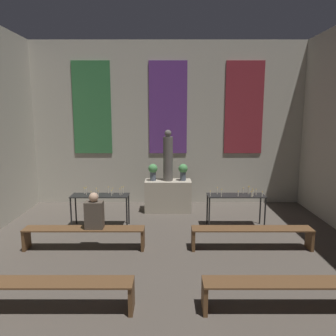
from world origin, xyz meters
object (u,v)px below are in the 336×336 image
Objects in this scene: pew_back_left at (84,233)px; person_seated at (94,213)px; candle_rack_right at (236,199)px; pew_back_right at (252,233)px; altar at (168,196)px; pew_third_left at (46,289)px; statue at (168,157)px; flower_vase_left at (153,171)px; pew_third_right at (290,289)px; flower_vase_right at (183,171)px; candle_rack_left at (100,199)px.

person_seated is (0.22, 0.00, 0.43)m from pew_back_left.
pew_back_right is at bearing -87.40° from candle_rack_right.
altar is 2.10m from candle_rack_right.
pew_third_left is at bearing -95.90° from person_seated.
statue is 3.32m from pew_back_left.
person_seated is at bearing -119.69° from statue.
candle_rack_right is at bearing -31.97° from flower_vase_left.
candle_rack_right reaches higher than pew_back_left.
statue reaches higher than pew_third_right.
candle_rack_right is (1.64, -1.28, -0.84)m from statue.
pew_back_left is (-1.28, -2.60, -0.82)m from flower_vase_left.
pew_third_right is (1.28, -4.70, -0.82)m from flower_vase_right.
flower_vase_left is 1.00× the size of flower_vase_right.
flower_vase_left is 3.45m from pew_back_right.
flower_vase_right is 0.19× the size of pew_back_left.
flower_vase_right reaches higher than candle_rack_left.
candle_rack_left reaches higher than pew_back_right.
flower_vase_left is at bearing -180.00° from statue.
statue is at bearing 38.15° from candle_rack_left.
candle_rack_right is (1.64, -1.28, 0.26)m from altar.
statue is at bearing 123.19° from pew_back_right.
flower_vase_right is 0.19× the size of pew_third_right.
candle_rack_left is at bearing -133.45° from flower_vase_left.
flower_vase_right reaches higher than person_seated.
altar is 3.10m from pew_back_right.
pew_back_right is (1.70, -2.60, -1.20)m from statue.
person_seated is (0.15, -1.32, 0.07)m from candle_rack_left.
altar is 5.00m from pew_third_left.
flower_vase_right reaches higher than pew_third_left.
person_seated reaches higher than candle_rack_right.
pew_third_right is 4.00m from pew_back_left.
pew_back_left is 0.48m from person_seated.
flower_vase_left is at bearing 63.73° from pew_back_left.
statue is at bearing 180.00° from flower_vase_right.
flower_vase_right is at bearing -0.00° from altar.
pew_third_left is 2.11m from pew_back_left.
altar is at bearing 123.19° from pew_back_right.
statue is 2.24m from candle_rack_right.
pew_back_right is at bearing 90.00° from pew_third_right.
flower_vase_left reaches higher than pew_third_left.
candle_rack_right is 1.86× the size of person_seated.
candle_rack_left is 0.57× the size of pew_third_right.
flower_vase_right is 3.45m from pew_back_left.
pew_third_right is (3.33, -3.42, -0.36)m from candle_rack_left.
statue is 0.56m from flower_vase_left.
flower_vase_right is 0.34× the size of candle_rack_left.
pew_back_left is (-1.70, -2.60, -1.20)m from statue.
candle_rack_left is 1.33m from person_seated.
altar is 0.83m from flower_vase_left.
candle_rack_right is 3.60m from pew_back_left.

